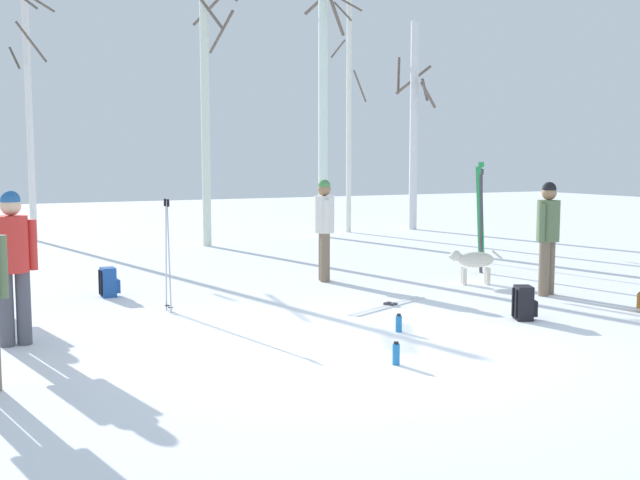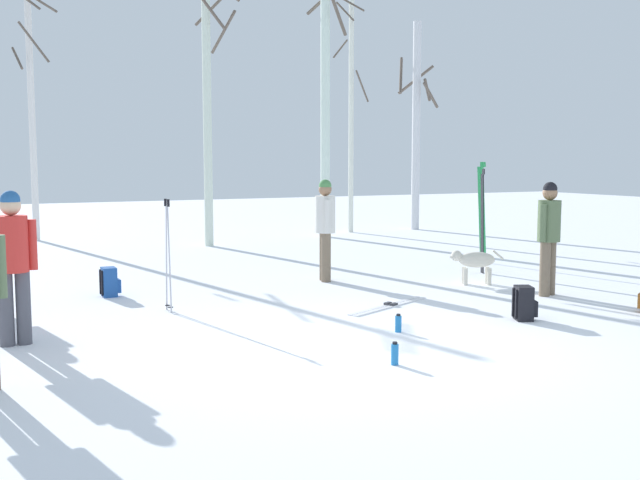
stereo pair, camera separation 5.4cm
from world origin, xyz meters
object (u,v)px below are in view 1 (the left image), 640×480
Objects in this scene: ski_pair_planted_1 at (481,221)px; birch_tree_4 at (349,110)px; birch_tree_3 at (324,85)px; water_bottle_1 at (399,323)px; backpack_0 at (524,303)px; person_0 at (324,223)px; birch_tree_1 at (29,102)px; ski_pair_planted_0 at (480,213)px; person_4 at (13,258)px; dog at (473,261)px; water_bottle_0 at (396,354)px; ski_pair_lying_0 at (389,306)px; person_2 at (548,231)px; birch_tree_5 at (414,123)px; backpack_2 at (109,282)px; birch_tree_2 at (205,70)px; ski_poles_0 at (168,252)px.

birch_tree_4 is (1.52, 7.77, 2.46)m from ski_pair_planted_1.
water_bottle_1 is at bearing -112.28° from birch_tree_3.
person_0 is at bearing 102.49° from backpack_0.
birch_tree_1 reaches higher than water_bottle_1.
water_bottle_1 is (-0.93, -3.80, -0.88)m from person_0.
backpack_0 is (-2.96, -4.64, -0.78)m from ski_pair_planted_0.
backpack_0 reaches higher than water_bottle_1.
dog is (7.11, 1.06, -0.59)m from person_4.
ski_pair_lying_0 is at bearing 59.64° from water_bottle_0.
person_2 is 0.29× the size of birch_tree_5.
ski_pair_planted_1 reaches higher than water_bottle_0.
birch_tree_3 is (4.26, 10.40, 3.86)m from water_bottle_1.
water_bottle_0 is 0.04× the size of birch_tree_1.
birch_tree_5 is at bearing 55.87° from water_bottle_0.
ski_pair_lying_0 is at bearing -115.69° from birch_tree_4.
backpack_2 is at bearing 175.29° from ski_pair_planted_1.
birch_tree_2 is at bearing 59.24° from person_4.
ski_pair_planted_0 is (1.80, 2.11, 0.61)m from dog.
birch_tree_1 is at bearing 170.69° from birch_tree_5.
person_0 is 0.91× the size of ski_pair_planted_1.
ski_pair_lying_0 is at bearing 62.55° from water_bottle_1.
ski_pair_lying_0 is 10.44m from birch_tree_3.
water_bottle_0 is at bearing -120.36° from ski_pair_lying_0.
person_4 is at bearing 178.13° from person_2.
birch_tree_3 is at bearing 94.94° from ski_pair_planted_0.
person_2 is at bearing -13.65° from ski_poles_0.
birch_tree_1 is (-0.11, 8.90, 3.25)m from backpack_2.
person_2 is at bearing -103.91° from ski_pair_planted_1.
backpack_2 is at bearing 108.16° from ski_poles_0.
ski_pair_lying_0 is 1.89m from backpack_0.
birch_tree_5 is (6.64, 7.34, 2.11)m from person_0.
birch_tree_1 is at bearing 97.80° from water_bottle_0.
dog is at bearing -61.36° from birch_tree_1.
dog is 0.55× the size of ski_poles_0.
birch_tree_4 is at bearing 49.18° from ski_poles_0.
ski_pair_lying_0 is at bearing -111.43° from birch_tree_3.
water_bottle_0 reaches higher than water_bottle_1.
birch_tree_5 reaches higher than backpack_0.
birch_tree_3 is at bearing 47.15° from person_4.
ski_poles_0 is 4.73m from backpack_0.
backpack_2 is at bearing -138.05° from birch_tree_4.
birch_tree_1 is at bearing 112.09° from person_0.
person_2 is (2.40, -2.71, 0.00)m from person_0.
backpack_2 is (1.52, 2.59, -0.77)m from person_4.
dog is at bearing -130.54° from ski_pair_planted_0.
ski_pair_planted_0 reaches higher than backpack_0.
water_bottle_0 is at bearing -136.19° from dog.
birch_tree_2 is (0.10, 8.28, 4.10)m from ski_pair_lying_0.
water_bottle_1 is 0.04× the size of birch_tree_5.
birch_tree_1 is at bearing 102.02° from water_bottle_1.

